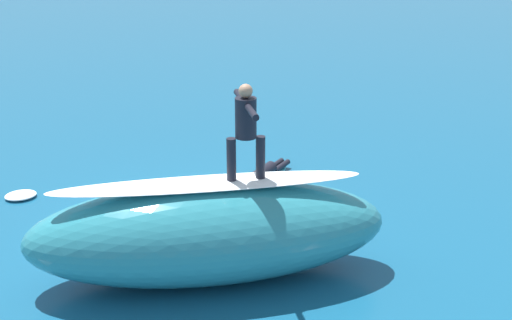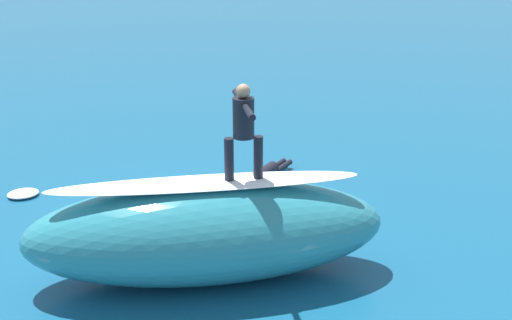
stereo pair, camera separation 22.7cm
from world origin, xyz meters
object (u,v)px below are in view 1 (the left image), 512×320
Objects in this scene: surfer_riding at (246,125)px; surfer_paddling at (266,171)px; surfboard_paddling at (263,180)px; surfboard_riding at (246,181)px.

surfer_riding is 5.19m from surfer_paddling.
surfer_riding is 0.75× the size of surfboard_paddling.
surfer_paddling reaches higher than surfboard_paddling.
surfboard_paddling is at bearing -106.93° from surfboard_riding.
surfer_paddling is (-0.48, -4.45, -1.61)m from surfboard_riding.
surfboard_riding is 1.27× the size of surfer_paddling.
surfer_riding is at bearing -11.51° from surfboard_riding.
surfboard_riding is 4.75m from surfer_paddling.
surfboard_riding is 4.70m from surfboard_paddling.
surfer_riding is at bearing 25.14° from surfboard_paddling.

